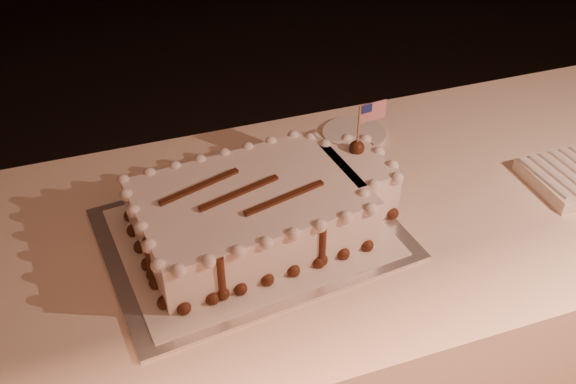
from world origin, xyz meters
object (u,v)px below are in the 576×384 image
object	(u,v)px
side_plate	(354,134)
banquet_table	(335,325)
cake_board	(251,234)
sheet_cake	(264,208)

from	to	relation	value
side_plate	banquet_table	bearing A→B (deg)	-118.50
banquet_table	side_plate	bearing A→B (deg)	61.50
cake_board	side_plate	xyz separation A→B (m)	(0.35, 0.27, 0.00)
banquet_table	cake_board	world-z (taller)	cake_board
cake_board	sheet_cake	bearing A→B (deg)	0.41
cake_board	side_plate	size ratio (longest dim) A/B	3.67
cake_board	side_plate	world-z (taller)	side_plate
banquet_table	side_plate	distance (m)	0.48
sheet_cake	side_plate	world-z (taller)	sheet_cake
cake_board	sheet_cake	world-z (taller)	sheet_cake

